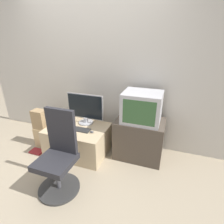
{
  "coord_description": "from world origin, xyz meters",
  "views": [
    {
      "loc": [
        1.26,
        -1.33,
        1.73
      ],
      "look_at": [
        0.44,
        0.96,
        0.7
      ],
      "focal_mm": 28.0,
      "sensor_mm": 36.0,
      "label": 1
    }
  ],
  "objects_px": {
    "office_chair": "(59,159)",
    "book": "(37,151)",
    "keyboard": "(80,130)",
    "mouse": "(92,132)",
    "crt_tv": "(142,107)",
    "cardboard_box_lower": "(43,137)",
    "main_monitor": "(85,109)"
  },
  "relations": [
    {
      "from": "keyboard",
      "to": "mouse",
      "type": "bearing_deg",
      "value": -5.9
    },
    {
      "from": "office_chair",
      "to": "cardboard_box_lower",
      "type": "bearing_deg",
      "value": 141.06
    },
    {
      "from": "mouse",
      "to": "cardboard_box_lower",
      "type": "distance_m",
      "value": 1.0
    },
    {
      "from": "main_monitor",
      "to": "office_chair",
      "type": "relative_size",
      "value": 0.6
    },
    {
      "from": "main_monitor",
      "to": "office_chair",
      "type": "xyz_separation_m",
      "value": [
        0.1,
        -0.9,
        -0.28
      ]
    },
    {
      "from": "main_monitor",
      "to": "book",
      "type": "height_order",
      "value": "main_monitor"
    },
    {
      "from": "main_monitor",
      "to": "crt_tv",
      "type": "distance_m",
      "value": 0.9
    },
    {
      "from": "cardboard_box_lower",
      "to": "keyboard",
      "type": "bearing_deg",
      "value": -0.93
    },
    {
      "from": "cardboard_box_lower",
      "to": "crt_tv",
      "type": "bearing_deg",
      "value": 9.19
    },
    {
      "from": "office_chair",
      "to": "cardboard_box_lower",
      "type": "distance_m",
      "value": 1.09
    },
    {
      "from": "main_monitor",
      "to": "crt_tv",
      "type": "height_order",
      "value": "crt_tv"
    },
    {
      "from": "crt_tv",
      "to": "office_chair",
      "type": "xyz_separation_m",
      "value": [
        -0.79,
        -0.93,
        -0.41
      ]
    },
    {
      "from": "crt_tv",
      "to": "main_monitor",
      "type": "bearing_deg",
      "value": -178.09
    },
    {
      "from": "mouse",
      "to": "crt_tv",
      "type": "relative_size",
      "value": 0.11
    },
    {
      "from": "main_monitor",
      "to": "keyboard",
      "type": "relative_size",
      "value": 1.96
    },
    {
      "from": "office_chair",
      "to": "book",
      "type": "height_order",
      "value": "office_chair"
    },
    {
      "from": "crt_tv",
      "to": "office_chair",
      "type": "relative_size",
      "value": 0.53
    },
    {
      "from": "crt_tv",
      "to": "cardboard_box_lower",
      "type": "xyz_separation_m",
      "value": [
        -1.62,
        -0.26,
        -0.66
      ]
    },
    {
      "from": "main_monitor",
      "to": "office_chair",
      "type": "height_order",
      "value": "office_chair"
    },
    {
      "from": "keyboard",
      "to": "book",
      "type": "bearing_deg",
      "value": -165.01
    },
    {
      "from": "main_monitor",
      "to": "cardboard_box_lower",
      "type": "distance_m",
      "value": 0.93
    },
    {
      "from": "keyboard",
      "to": "book",
      "type": "relative_size",
      "value": 1.45
    },
    {
      "from": "main_monitor",
      "to": "mouse",
      "type": "height_order",
      "value": "main_monitor"
    },
    {
      "from": "keyboard",
      "to": "cardboard_box_lower",
      "type": "height_order",
      "value": "keyboard"
    },
    {
      "from": "mouse",
      "to": "book",
      "type": "distance_m",
      "value": 1.05
    },
    {
      "from": "main_monitor",
      "to": "mouse",
      "type": "xyz_separation_m",
      "value": [
        0.23,
        -0.26,
        -0.23
      ]
    },
    {
      "from": "main_monitor",
      "to": "keyboard",
      "type": "bearing_deg",
      "value": -83.17
    },
    {
      "from": "main_monitor",
      "to": "book",
      "type": "xyz_separation_m",
      "value": [
        -0.71,
        -0.44,
        -0.68
      ]
    },
    {
      "from": "crt_tv",
      "to": "cardboard_box_lower",
      "type": "bearing_deg",
      "value": -170.81
    },
    {
      "from": "cardboard_box_lower",
      "to": "book",
      "type": "height_order",
      "value": "cardboard_box_lower"
    },
    {
      "from": "keyboard",
      "to": "mouse",
      "type": "height_order",
      "value": "mouse"
    },
    {
      "from": "mouse",
      "to": "book",
      "type": "bearing_deg",
      "value": -169.36
    }
  ]
}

